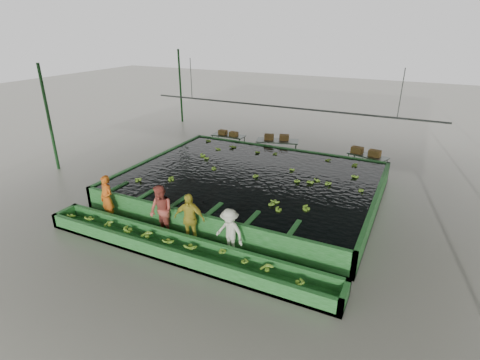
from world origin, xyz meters
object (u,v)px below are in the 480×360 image
at_px(worker_d, 230,232).
at_px(box_stack_mid, 276,140).
at_px(flotation_tank, 251,184).
at_px(packing_table_left, 229,142).
at_px(packing_table_right, 367,163).
at_px(box_stack_right, 365,155).
at_px(worker_a, 107,198).
at_px(worker_b, 161,211).
at_px(packing_table_mid, 277,149).
at_px(worker_c, 189,219).
at_px(box_stack_left, 228,135).
at_px(sorting_trough, 181,249).

distance_m(worker_d, box_stack_mid, 9.30).
xyz_separation_m(flotation_tank, packing_table_left, (-3.62, 4.89, -0.03)).
distance_m(packing_table_right, box_stack_right, 0.43).
xyz_separation_m(worker_a, worker_b, (2.38, 0.00, 0.04)).
height_order(worker_b, packing_table_mid, worker_b).
height_order(flotation_tank, packing_table_right, flotation_tank).
bearing_deg(worker_c, box_stack_left, 97.88).
relative_size(box_stack_mid, box_stack_right, 0.93).
bearing_deg(flotation_tank, packing_table_mid, 97.74).
height_order(sorting_trough, packing_table_left, packing_table_left).
distance_m(packing_table_right, box_stack_mid, 4.68).
relative_size(sorting_trough, box_stack_right, 7.31).
relative_size(packing_table_mid, box_stack_right, 1.57).
xyz_separation_m(worker_b, worker_d, (2.54, 0.00, -0.12)).
relative_size(sorting_trough, worker_d, 6.53).
bearing_deg(packing_table_left, box_stack_left, -74.61).
bearing_deg(packing_table_mid, worker_c, -87.01).
relative_size(flotation_tank, worker_d, 6.53).
bearing_deg(flotation_tank, box_stack_mid, 98.55).
xyz_separation_m(worker_a, packing_table_left, (0.03, 9.19, -0.43)).
relative_size(worker_a, box_stack_right, 1.25).
bearing_deg(box_stack_right, packing_table_right, -6.37).
xyz_separation_m(sorting_trough, worker_d, (1.27, 0.80, 0.52)).
distance_m(packing_table_left, packing_table_mid, 2.98).
bearing_deg(packing_table_right, sorting_trough, -111.65).
bearing_deg(flotation_tank, worker_c, -92.27).
bearing_deg(worker_b, worker_d, 18.78).
bearing_deg(worker_d, worker_c, -168.56).
xyz_separation_m(packing_table_left, packing_table_mid, (2.98, -0.17, 0.07)).
height_order(worker_b, packing_table_right, worker_b).
height_order(sorting_trough, worker_c, worker_c).
xyz_separation_m(flotation_tank, worker_c, (-0.17, -4.30, 0.42)).
bearing_deg(worker_d, packing_table_right, 85.17).
distance_m(sorting_trough, worker_b, 1.63).
distance_m(worker_d, packing_table_mid, 9.22).
xyz_separation_m(flotation_tank, packing_table_right, (3.92, 4.79, -0.03)).
bearing_deg(packing_table_left, box_stack_right, -0.70).
relative_size(sorting_trough, packing_table_right, 5.47).
distance_m(sorting_trough, box_stack_left, 10.57).
xyz_separation_m(sorting_trough, worker_c, (-0.17, 0.80, 0.62)).
bearing_deg(box_stack_right, worker_c, -113.58).
height_order(packing_table_left, packing_table_mid, packing_table_mid).
xyz_separation_m(worker_d, box_stack_right, (2.53, 9.10, 0.07)).
bearing_deg(box_stack_left, worker_b, -75.68).
bearing_deg(flotation_tank, worker_d, -73.51).
xyz_separation_m(worker_b, packing_table_left, (-2.35, 9.19, -0.47)).
distance_m(worker_a, worker_c, 3.48).
height_order(flotation_tank, worker_b, worker_b).
relative_size(flotation_tank, worker_b, 5.61).
bearing_deg(worker_b, packing_table_mid, 104.79).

